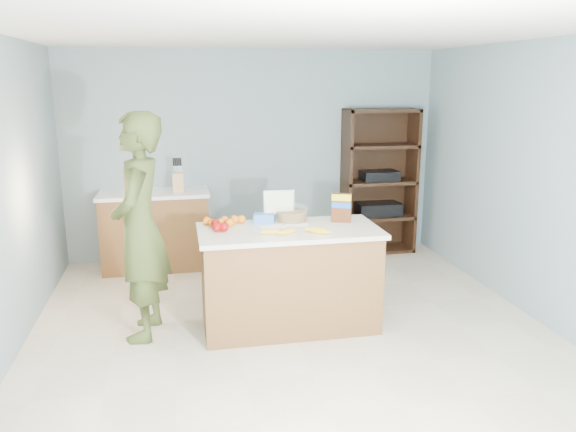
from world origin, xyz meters
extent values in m
cube|color=beige|center=(0.00, 0.00, 0.00)|extent=(4.50, 5.00, 0.02)
cube|color=gray|center=(0.00, 2.50, 1.25)|extent=(4.50, 0.02, 2.50)
cube|color=gray|center=(0.00, -2.50, 1.25)|extent=(4.50, 0.02, 2.50)
cube|color=gray|center=(2.25, 0.00, 1.25)|extent=(0.02, 5.00, 2.50)
cube|color=white|center=(0.00, 0.00, 2.50)|extent=(4.50, 5.00, 0.02)
cube|color=brown|center=(0.00, 0.30, 0.43)|extent=(1.50, 0.70, 0.86)
cube|color=silver|center=(0.00, 0.30, 0.88)|extent=(1.56, 0.76, 0.04)
cube|color=black|center=(0.00, 0.30, 0.05)|extent=(1.46, 0.66, 0.10)
cube|color=brown|center=(-1.20, 2.20, 0.43)|extent=(1.20, 0.60, 0.86)
cube|color=white|center=(-1.20, 2.20, 0.88)|extent=(1.24, 0.62, 0.04)
cube|color=black|center=(1.55, 2.48, 0.90)|extent=(0.90, 0.04, 1.80)
cube|color=black|center=(1.12, 2.30, 0.90)|extent=(0.04, 0.40, 1.80)
cube|color=black|center=(1.98, 2.30, 0.90)|extent=(0.04, 0.40, 1.80)
cube|color=black|center=(1.55, 2.30, 0.02)|extent=(0.90, 0.40, 0.04)
cube|color=black|center=(1.55, 2.30, 0.45)|extent=(0.90, 0.40, 0.04)
cube|color=black|center=(1.55, 2.30, 0.90)|extent=(0.90, 0.40, 0.04)
cube|color=black|center=(1.55, 2.30, 1.35)|extent=(0.90, 0.40, 0.04)
cube|color=black|center=(1.55, 2.30, 1.78)|extent=(0.90, 0.40, 0.04)
cube|color=black|center=(1.55, 2.30, 0.55)|extent=(0.55, 0.32, 0.16)
cube|color=black|center=(1.55, 2.30, 0.98)|extent=(0.45, 0.30, 0.12)
imported|color=#3D491F|center=(-1.25, 0.38, 0.95)|extent=(0.55, 0.75, 1.91)
cube|color=tan|center=(-0.92, 2.13, 1.01)|extent=(0.12, 0.10, 0.22)
cylinder|color=black|center=(-0.96, 2.13, 1.17)|extent=(0.02, 0.02, 0.09)
cylinder|color=black|center=(-0.94, 2.13, 1.17)|extent=(0.02, 0.02, 0.09)
cylinder|color=black|center=(-0.92, 2.13, 1.17)|extent=(0.02, 0.02, 0.09)
cylinder|color=black|center=(-0.90, 2.13, 1.17)|extent=(0.02, 0.02, 0.09)
cylinder|color=black|center=(-0.88, 2.13, 1.17)|extent=(0.02, 0.02, 0.09)
cube|color=white|center=(-0.13, 0.41, 0.90)|extent=(0.23, 0.12, 0.00)
cube|color=white|center=(0.09, 0.43, 0.90)|extent=(0.24, 0.18, 0.00)
ellipsoid|color=yellow|center=(-0.19, 0.16, 0.92)|extent=(0.19, 0.05, 0.04)
ellipsoid|color=yellow|center=(-0.05, 0.13, 0.92)|extent=(0.19, 0.11, 0.04)
ellipsoid|color=yellow|center=(0.19, 0.15, 0.92)|extent=(0.19, 0.09, 0.04)
ellipsoid|color=yellow|center=(0.22, 0.09, 0.92)|extent=(0.18, 0.13, 0.04)
sphere|color=maroon|center=(-0.62, 0.45, 0.94)|extent=(0.08, 0.08, 0.08)
sphere|color=maroon|center=(-0.56, 0.31, 0.94)|extent=(0.08, 0.08, 0.08)
sphere|color=maroon|center=(-0.62, 0.31, 0.94)|extent=(0.08, 0.08, 0.08)
sphere|color=orange|center=(-0.64, 0.48, 0.94)|extent=(0.07, 0.07, 0.07)
sphere|color=orange|center=(-0.53, 0.55, 0.94)|extent=(0.07, 0.07, 0.07)
sphere|color=orange|center=(-0.49, 0.46, 0.94)|extent=(0.07, 0.07, 0.07)
sphere|color=orange|center=(-0.44, 0.57, 0.94)|extent=(0.07, 0.07, 0.07)
sphere|color=orange|center=(-0.69, 0.56, 0.94)|extent=(0.07, 0.07, 0.07)
sphere|color=orange|center=(-0.58, 0.47, 0.94)|extent=(0.07, 0.07, 0.07)
sphere|color=orange|center=(-0.38, 0.56, 0.94)|extent=(0.07, 0.07, 0.07)
cube|color=blue|center=(-0.18, 0.55, 0.94)|extent=(0.20, 0.16, 0.08)
cylinder|color=#267219|center=(0.08, 0.57, 0.95)|extent=(0.27, 0.27, 0.09)
cylinder|color=white|center=(0.08, 0.57, 0.97)|extent=(0.30, 0.30, 0.13)
cylinder|color=silver|center=(-0.03, 0.60, 0.91)|extent=(0.12, 0.12, 0.01)
cylinder|color=silver|center=(-0.03, 0.60, 0.94)|extent=(0.02, 0.02, 0.05)
cube|color=silver|center=(-0.03, 0.60, 1.07)|extent=(0.28, 0.04, 0.22)
cube|color=yellow|center=(-0.03, 0.58, 1.07)|extent=(0.24, 0.00, 0.18)
cube|color=#592B14|center=(0.50, 0.44, 1.03)|extent=(0.18, 0.12, 0.26)
cube|color=yellow|center=(0.50, 0.44, 1.13)|extent=(0.18, 0.12, 0.06)
cube|color=blue|center=(0.50, 0.44, 1.06)|extent=(0.18, 0.12, 0.05)
camera|label=1|loc=(-0.92, -4.27, 2.15)|focal=35.00mm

